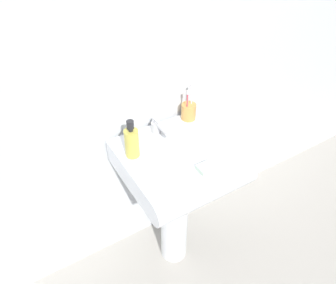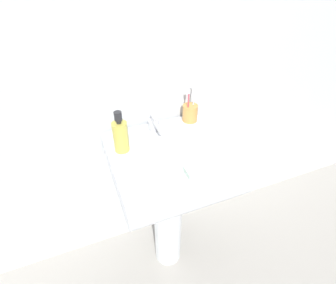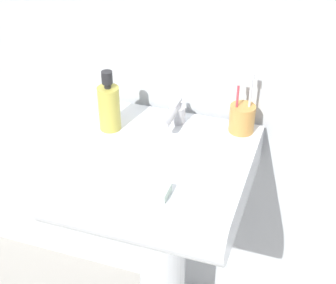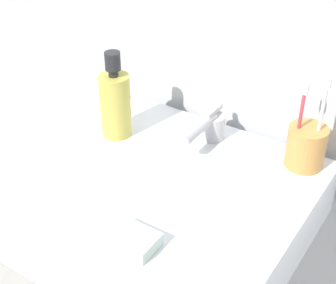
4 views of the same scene
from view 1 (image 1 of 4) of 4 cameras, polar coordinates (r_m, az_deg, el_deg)
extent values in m
plane|color=#ADA89E|center=(2.15, 0.99, -18.51)|extent=(6.00, 6.00, 0.00)
cube|color=silver|center=(1.52, -4.09, 15.01)|extent=(5.00, 0.05, 2.40)
cylinder|color=white|center=(1.86, 1.11, -12.62)|extent=(0.15, 0.15, 0.71)
cube|color=white|center=(1.55, 1.30, -3.02)|extent=(0.51, 0.45, 0.12)
cylinder|color=white|center=(1.42, 6.19, -8.26)|extent=(0.51, 0.12, 0.12)
cylinder|color=#B7B7BC|center=(1.61, -2.04, 2.62)|extent=(0.05, 0.05, 0.05)
cylinder|color=#B7B7BC|center=(1.55, -1.02, 2.33)|extent=(0.02, 0.11, 0.02)
cube|color=#B7B7BC|center=(1.58, -2.07, 3.74)|extent=(0.01, 0.06, 0.01)
cylinder|color=#D19347|center=(1.69, 3.60, 5.31)|extent=(0.08, 0.08, 0.08)
cylinder|color=#D83F4C|center=(1.65, 3.35, 6.25)|extent=(0.01, 0.01, 0.14)
cube|color=white|center=(1.61, 3.46, 8.64)|extent=(0.01, 0.01, 0.02)
cylinder|color=white|center=(1.68, 4.09, 7.02)|extent=(0.01, 0.01, 0.16)
cube|color=white|center=(1.63, 4.23, 9.65)|extent=(0.01, 0.01, 0.02)
cylinder|color=gold|center=(1.45, -6.31, -0.22)|extent=(0.06, 0.06, 0.14)
cylinder|color=#262628|center=(1.40, -6.52, 2.17)|extent=(0.02, 0.02, 0.01)
cylinder|color=#262628|center=(1.39, -6.60, 3.02)|extent=(0.03, 0.03, 0.04)
cube|color=silver|center=(1.42, 6.75, -4.46)|extent=(0.08, 0.06, 0.02)
camera|label=2|loc=(0.42, 25.42, -6.40)|focal=28.00mm
camera|label=3|loc=(1.04, 67.08, 7.59)|focal=55.00mm
camera|label=4|loc=(1.16, 39.96, 10.65)|focal=55.00mm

